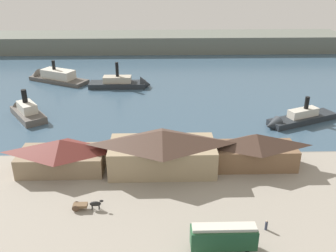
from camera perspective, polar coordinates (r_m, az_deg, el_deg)
name	(u,v)px	position (r m, az deg, el deg)	size (l,w,h in m)	color
ground_plane	(168,151)	(87.13, -0.04, -3.84)	(320.00, 320.00, 0.00)	#385166
quay_promenade	(171,205)	(68.10, 0.46, -12.04)	(110.00, 36.00, 1.20)	gray
seawall_edge	(168,156)	(83.73, 0.02, -4.69)	(110.00, 0.80, 1.00)	slate
ferry_shed_west_terminal	(62,155)	(78.68, -16.11, -4.26)	(17.54, 8.88, 6.85)	#847056
ferry_shed_customs_shed	(162,150)	(75.34, -0.88, -3.70)	(21.88, 10.79, 8.78)	#998466
ferry_shed_east_terminal	(255,150)	(79.02, 13.31, -3.59)	(17.08, 7.45, 7.37)	brown
street_tram	(224,236)	(57.09, 8.57, -16.49)	(9.72, 2.79, 4.54)	#1E4C2D
horse_cart	(87,205)	(66.98, -12.44, -11.77)	(5.40, 1.41, 1.87)	brown
pedestrian_standing_center	(266,225)	(63.29, 14.92, -14.61)	(0.44, 0.44, 1.77)	#33384C
ferry_approaching_west	(52,77)	(145.66, -17.44, 7.27)	(25.13, 17.15, 10.19)	#514C47
ferry_outer_harbor	(295,119)	(107.02, 19.03, 0.99)	(22.65, 13.41, 8.71)	#23282D
ferry_mid_harbor	(26,111)	(113.69, -21.07, 2.20)	(13.88, 16.42, 9.88)	#514C47
ferry_approaching_east	(125,83)	(132.67, -6.67, 6.57)	(21.67, 6.39, 10.82)	#23282D
far_headland	(162,42)	(190.63, -0.95, 12.86)	(180.00, 24.00, 8.00)	#60665B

